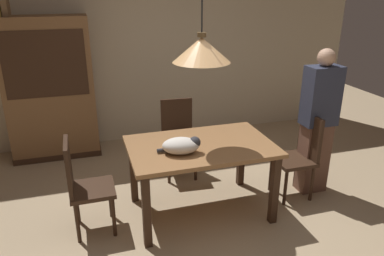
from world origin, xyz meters
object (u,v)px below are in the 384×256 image
chair_far_back (178,134)px  person_standing (318,123)px  chair_left_side (83,183)px  cat_sleeping (182,145)px  pendant_lamp (202,49)px  dining_table (201,154)px  book_brown_thick (5,6)px  hutch_bookcase (51,92)px  chair_right_side (300,152)px

chair_far_back → person_standing: person_standing is taller
chair_left_side → cat_sleeping: bearing=-8.6°
chair_left_side → pendant_lamp: (1.13, 0.00, 1.15)m
cat_sleeping → pendant_lamp: pendant_lamp is taller
person_standing → dining_table: bearing=-177.9°
chair_far_back → chair_left_side: 1.43m
pendant_lamp → book_brown_thick: pendant_lamp is taller
chair_far_back → book_brown_thick: size_ratio=3.88×
cat_sleeping → book_brown_thick: 2.80m
hutch_bookcase → book_brown_thick: bearing=179.8°
cat_sleeping → pendant_lamp: (0.23, 0.14, 0.84)m
hutch_bookcase → book_brown_thick: (-0.36, 0.00, 1.07)m
cat_sleeping → pendant_lamp: bearing=31.1°
chair_far_back → chair_left_side: size_ratio=1.00×
chair_left_side → chair_right_side: size_ratio=1.00×
book_brown_thick → pendant_lamp: bearing=-46.1°
dining_table → book_brown_thick: size_ratio=5.83×
dining_table → hutch_bookcase: size_ratio=0.76×
chair_left_side → pendant_lamp: bearing=0.0°
chair_left_side → pendant_lamp: size_ratio=0.72×
hutch_bookcase → person_standing: (2.79, -1.83, -0.08)m
chair_left_side → book_brown_thick: size_ratio=3.88×
dining_table → chair_right_side: chair_right_side is taller
chair_right_side → book_brown_thick: book_brown_thick is taller
book_brown_thick → chair_far_back: bearing=-28.9°
hutch_bookcase → book_brown_thick: book_brown_thick is taller
book_brown_thick → person_standing: bearing=-30.1°
hutch_bookcase → book_brown_thick: size_ratio=7.71×
chair_right_side → book_brown_thick: bearing=147.4°
book_brown_thick → cat_sleeping: bearing=-51.9°
chair_far_back → chair_right_side: 1.43m
dining_table → pendant_lamp: bearing=90.0°
book_brown_thick → chair_right_side: bearing=-32.6°
chair_right_side → chair_far_back: bearing=141.9°
dining_table → cat_sleeping: bearing=-148.9°
cat_sleeping → book_brown_thick: bearing=128.1°
chair_right_side → cat_sleeping: size_ratio=2.33×
dining_table → hutch_bookcase: 2.38m
chair_far_back → person_standing: 1.60m
chair_far_back → book_brown_thick: book_brown_thick is taller
chair_left_side → dining_table: bearing=0.0°
cat_sleeping → hutch_bookcase: size_ratio=0.22×
hutch_bookcase → person_standing: bearing=-33.2°
pendant_lamp → book_brown_thick: (-1.81, 1.88, 0.30)m
chair_right_side → book_brown_thick: size_ratio=3.88×
chair_right_side → hutch_bookcase: (-2.57, 1.88, 0.38)m
book_brown_thick → dining_table: bearing=-46.1°
chair_far_back → cat_sleeping: (-0.23, -1.01, 0.32)m
chair_far_back → cat_sleeping: bearing=-102.9°
pendant_lamp → dining_table: bearing=-90.0°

